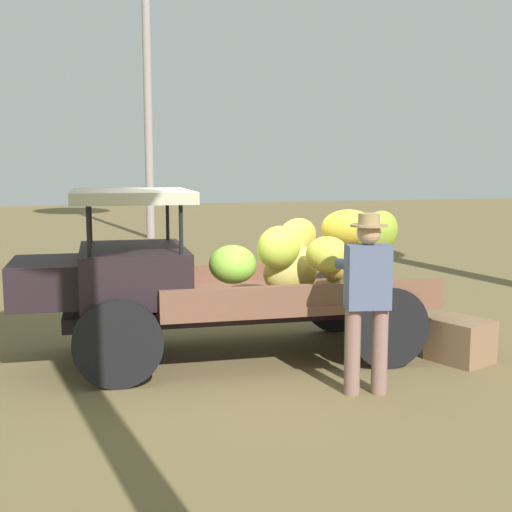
# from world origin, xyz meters

# --- Properties ---
(ground_plane) EXTENTS (60.00, 60.00, 0.00)m
(ground_plane) POSITION_xyz_m (0.00, 0.00, 0.00)
(ground_plane) COLOR brown
(truck) EXTENTS (4.53, 1.91, 1.87)m
(truck) POSITION_xyz_m (0.19, -0.14, 0.93)
(truck) COLOR black
(truck) RESTS_ON ground
(farmer) EXTENTS (0.52, 0.49, 1.70)m
(farmer) POSITION_xyz_m (-0.88, 1.37, 0.97)
(farmer) COLOR #826156
(farmer) RESTS_ON ground
(wooden_crate) EXTENTS (0.69, 0.74, 0.47)m
(wooden_crate) POSITION_xyz_m (-2.33, 0.72, 0.23)
(wooden_crate) COLOR brown
(wooden_crate) RESTS_ON ground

